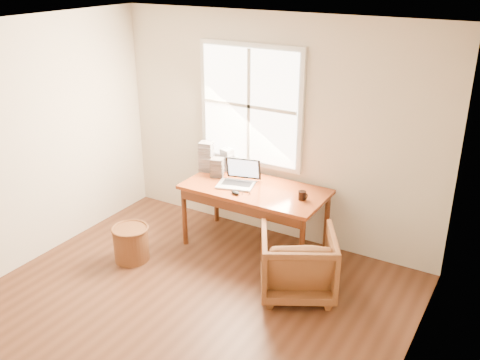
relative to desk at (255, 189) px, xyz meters
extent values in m
cube|color=#502D1B|center=(0.00, -1.80, -0.74)|extent=(4.00, 4.50, 0.02)
cube|color=white|center=(0.00, -1.80, 1.88)|extent=(4.00, 4.50, 0.02)
cube|color=beige|center=(0.00, 0.46, 0.57)|extent=(4.00, 0.02, 2.60)
cube|color=beige|center=(2.01, -1.80, 0.57)|extent=(0.02, 4.50, 2.60)
cube|color=silver|center=(-0.30, 0.42, 0.82)|extent=(1.32, 0.05, 1.42)
cube|color=white|center=(-0.30, 0.39, 0.82)|extent=(1.20, 0.02, 1.30)
cube|color=silver|center=(-0.30, 0.38, 0.82)|extent=(0.04, 0.02, 1.30)
cube|color=silver|center=(-0.30, 0.38, 0.82)|extent=(1.20, 0.02, 0.04)
cube|color=brown|center=(0.00, 0.00, 0.00)|extent=(1.60, 0.80, 0.04)
imported|color=brown|center=(0.80, -0.58, -0.39)|extent=(0.98, 0.99, 0.67)
cylinder|color=brown|center=(-1.04, -0.93, -0.54)|extent=(0.47, 0.47, 0.39)
ellipsoid|color=black|center=(-0.10, -0.26, 0.04)|extent=(0.13, 0.10, 0.04)
cylinder|color=black|center=(0.58, -0.02, 0.07)|extent=(0.11, 0.11, 0.09)
cube|color=silver|center=(-0.54, 0.29, 0.16)|extent=(0.16, 0.15, 0.27)
cube|color=#242529|center=(-0.54, 0.07, 0.13)|extent=(0.18, 0.17, 0.22)
cube|color=#ABADB9|center=(-0.75, 0.16, 0.20)|extent=(0.19, 0.18, 0.36)
cube|color=#B0B5BC|center=(-0.48, 0.36, 0.10)|extent=(0.17, 0.16, 0.17)
camera|label=1|loc=(2.61, -4.78, 2.40)|focal=40.00mm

